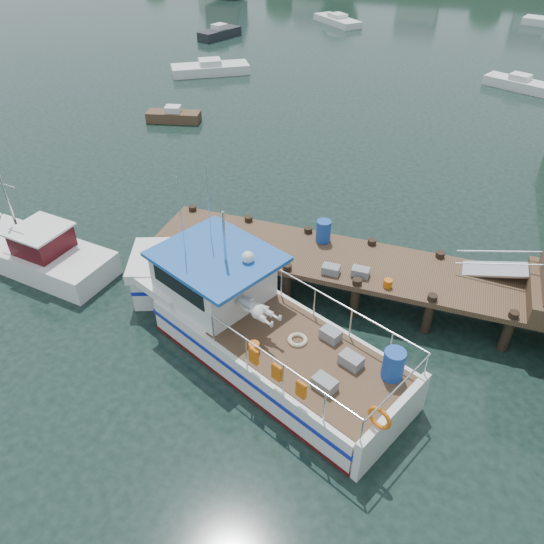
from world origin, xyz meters
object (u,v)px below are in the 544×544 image
(lobster_boat, at_px, (246,320))
(moored_b, at_px, (519,83))
(dock, at_px, (504,269))
(moored_e, at_px, (220,33))
(moored_d, at_px, (337,20))
(work_boat, at_px, (32,251))
(moored_a, at_px, (210,68))
(moored_rowboat, at_px, (174,116))

(lobster_boat, distance_m, moored_b, 32.59)
(dock, distance_m, moored_e, 42.68)
(dock, distance_m, moored_d, 46.78)
(moored_b, distance_m, moored_e, 27.73)
(work_boat, relative_size, moored_e, 1.60)
(moored_d, xyz_separation_m, moored_e, (-9.23, -9.68, 0.08))
(moored_b, bearing_deg, dock, -103.61)
(lobster_boat, relative_size, work_boat, 1.47)
(moored_a, bearing_deg, work_boat, -93.18)
(moored_b, height_order, moored_e, moored_e)
(moored_rowboat, bearing_deg, work_boat, -65.69)
(dock, height_order, work_boat, dock)
(moored_a, height_order, moored_e, moored_e)
(moored_b, bearing_deg, moored_e, 155.28)
(dock, bearing_deg, moored_b, 87.23)
(moored_a, bearing_deg, moored_e, 98.00)
(moored_rowboat, height_order, moored_d, moored_d)
(lobster_boat, distance_m, moored_e, 42.05)
(work_boat, bearing_deg, dock, 16.11)
(dock, xyz_separation_m, work_boat, (-17.26, -2.55, -1.60))
(work_boat, distance_m, moored_rowboat, 15.89)
(dock, relative_size, moored_rowboat, 4.70)
(moored_b, xyz_separation_m, moored_d, (-17.70, 16.33, -0.00))
(dock, distance_m, moored_rowboat, 23.52)
(lobster_boat, bearing_deg, dock, 50.99)
(moored_a, xyz_separation_m, moored_e, (-4.07, 10.86, 0.06))
(moored_rowboat, distance_m, moored_a, 10.29)
(dock, bearing_deg, moored_rowboat, 145.78)
(dock, xyz_separation_m, moored_e, (-25.59, 34.11, -1.77))
(moored_d, height_order, moored_e, moored_e)
(moored_e, bearing_deg, moored_b, -3.94)
(lobster_boat, xyz_separation_m, moored_d, (-8.79, 47.67, -0.63))
(moored_a, bearing_deg, moored_rowboat, -90.59)
(dock, xyz_separation_m, moored_b, (1.33, 27.46, -1.85))
(work_boat, xyz_separation_m, moored_b, (18.59, 30.01, -0.25))
(dock, bearing_deg, moored_a, 132.79)
(dock, distance_m, moored_a, 31.74)
(moored_rowboat, xyz_separation_m, moored_b, (20.72, 14.27, 0.03))
(moored_a, height_order, moored_d, moored_a)
(lobster_boat, distance_m, moored_d, 48.48)
(moored_e, bearing_deg, dock, -43.18)
(moored_e, bearing_deg, moored_d, 56.31)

